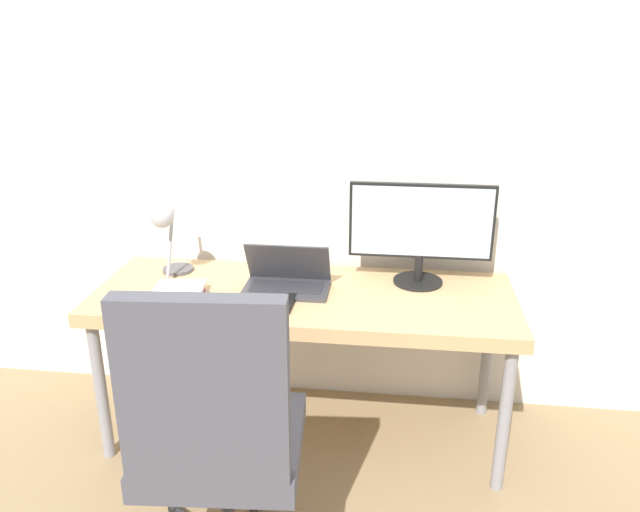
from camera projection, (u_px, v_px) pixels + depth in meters
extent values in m
plane|color=#937A56|center=(294.00, 480.00, 2.58)|extent=(12.00, 12.00, 0.00)
cube|color=silver|center=(315.00, 136.00, 2.79)|extent=(8.00, 0.05, 2.60)
cube|color=tan|center=(304.00, 299.00, 2.65)|extent=(1.77, 0.65, 0.06)
cylinder|color=gray|center=(101.00, 391.00, 2.62)|extent=(0.05, 0.05, 0.65)
cylinder|color=gray|center=(504.00, 420.00, 2.43)|extent=(0.05, 0.05, 0.65)
cylinder|color=gray|center=(148.00, 333.00, 3.11)|extent=(0.05, 0.05, 0.65)
cylinder|color=gray|center=(487.00, 353.00, 2.92)|extent=(0.05, 0.05, 0.65)
cube|color=#38383D|center=(286.00, 289.00, 2.65)|extent=(0.36, 0.21, 0.02)
cube|color=#2D2D33|center=(286.00, 287.00, 2.64)|extent=(0.31, 0.13, 0.00)
cube|color=#38383D|center=(288.00, 262.00, 2.66)|extent=(0.36, 0.11, 0.19)
cube|color=silver|center=(288.00, 263.00, 2.66)|extent=(0.32, 0.09, 0.16)
cylinder|color=black|center=(418.00, 281.00, 2.73)|extent=(0.22, 0.22, 0.01)
cylinder|color=black|center=(419.00, 268.00, 2.71)|extent=(0.04, 0.04, 0.12)
cube|color=black|center=(421.00, 221.00, 2.64)|extent=(0.61, 0.02, 0.33)
cube|color=silver|center=(421.00, 222.00, 2.63)|extent=(0.59, 0.00, 0.30)
cylinder|color=#4C4C51|center=(178.00, 269.00, 2.86)|extent=(0.14, 0.14, 0.02)
cylinder|color=#99999E|center=(170.00, 243.00, 2.75)|extent=(0.02, 0.15, 0.30)
sphere|color=#B2B2B7|center=(162.00, 216.00, 2.63)|extent=(0.10, 0.10, 0.10)
sphere|color=black|center=(268.00, 490.00, 2.49)|extent=(0.05, 0.05, 0.05)
sphere|color=black|center=(174.00, 507.00, 2.40)|extent=(0.05, 0.05, 0.05)
cylinder|color=#2D2D33|center=(227.00, 499.00, 2.15)|extent=(0.04, 0.04, 0.38)
cube|color=#4C4C56|center=(224.00, 443.00, 2.06)|extent=(0.55, 0.53, 0.09)
cube|color=#4C4C56|center=(203.00, 392.00, 1.75)|extent=(0.49, 0.11, 0.58)
cube|color=#753384|center=(181.00, 295.00, 2.58)|extent=(0.19, 0.17, 0.03)
cube|color=silver|center=(180.00, 287.00, 2.60)|extent=(0.21, 0.16, 0.02)
cube|color=black|center=(288.00, 304.00, 2.51)|extent=(0.04, 0.17, 0.02)
ellipsoid|color=black|center=(180.00, 300.00, 2.52)|extent=(0.15, 0.09, 0.04)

